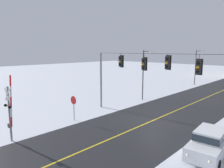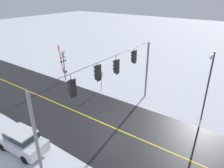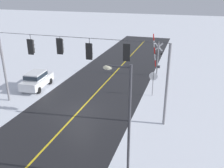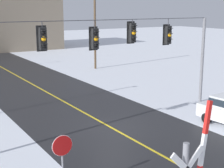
# 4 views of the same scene
# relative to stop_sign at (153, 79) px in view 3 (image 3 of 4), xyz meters

# --- Properties ---
(ground_plane) EXTENTS (160.00, 160.00, 0.00)m
(ground_plane) POSITION_rel_stop_sign_xyz_m (5.35, 5.04, -1.71)
(ground_plane) COLOR silver
(road_asphalt) EXTENTS (9.00, 80.00, 0.01)m
(road_asphalt) POSITION_rel_stop_sign_xyz_m (5.35, 11.04, -1.71)
(road_asphalt) COLOR black
(road_asphalt) RESTS_ON ground
(lane_centre_line) EXTENTS (0.14, 72.00, 0.01)m
(lane_centre_line) POSITION_rel_stop_sign_xyz_m (5.35, 11.04, -1.70)
(lane_centre_line) COLOR gold
(lane_centre_line) RESTS_ON ground
(signal_span) EXTENTS (14.20, 0.47, 6.22)m
(signal_span) POSITION_rel_stop_sign_xyz_m (5.36, 5.03, 2.70)
(signal_span) COLOR gray
(signal_span) RESTS_ON ground
(stop_sign) EXTENTS (0.80, 0.09, 2.35)m
(stop_sign) POSITION_rel_stop_sign_xyz_m (0.00, 0.00, 0.00)
(stop_sign) COLOR gray
(stop_sign) RESTS_ON ground
(railroad_crossing) EXTENTS (1.20, 0.31, 4.86)m
(railroad_crossing) POSITION_rel_stop_sign_xyz_m (0.45, -5.83, 0.59)
(railroad_crossing) COLOR gray
(railroad_crossing) RESTS_ON ground
(parked_car_white) EXTENTS (2.11, 4.31, 1.74)m
(parked_car_white) POSITION_rel_stop_sign_xyz_m (11.57, 1.69, -0.76)
(parked_car_white) COLOR white
(parked_car_white) RESTS_ON ground
(streetlamp_near) EXTENTS (1.39, 0.28, 6.50)m
(streetlamp_near) POSITION_rel_stop_sign_xyz_m (-0.23, 11.48, 2.20)
(streetlamp_near) COLOR #38383D
(streetlamp_near) RESTS_ON ground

